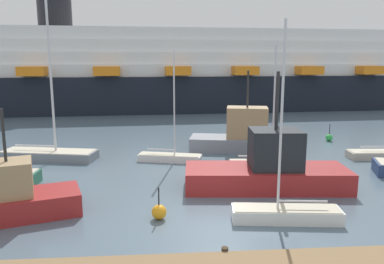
{
  "coord_description": "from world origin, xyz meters",
  "views": [
    {
      "loc": [
        -2.09,
        -15.68,
        6.91
      ],
      "look_at": [
        0.0,
        11.23,
        1.89
      ],
      "focal_mm": 35.66,
      "sensor_mm": 36.0,
      "label": 1
    }
  ],
  "objects": [
    {
      "name": "sailboat_0",
      "position": [
        4.53,
        7.75,
        0.41
      ],
      "size": [
        4.9,
        1.53,
        7.91
      ],
      "rotation": [
        0.0,
        0.0,
        -0.09
      ],
      "color": "black",
      "rests_on": "ground_plane"
    },
    {
      "name": "cruise_ship",
      "position": [
        -0.64,
        40.43,
        5.07
      ],
      "size": [
        89.94,
        18.69,
        15.81
      ],
      "rotation": [
        0.0,
        0.0,
        0.06
      ],
      "color": "black",
      "rests_on": "ground_plane"
    },
    {
      "name": "sailboat_4",
      "position": [
        -10.24,
        11.49,
        0.53
      ],
      "size": [
        7.02,
        3.27,
        12.02
      ],
      "rotation": [
        0.0,
        0.0,
        -0.2
      ],
      "color": "gray",
      "rests_on": "ground_plane"
    },
    {
      "name": "channel_buoy_0",
      "position": [
        -2.31,
        0.33,
        0.34
      ],
      "size": [
        0.66,
        0.66,
        1.48
      ],
      "color": "orange",
      "rests_on": "ground_plane"
    },
    {
      "name": "fishing_boat_2",
      "position": [
        3.68,
        4.12,
        1.08
      ],
      "size": [
        9.07,
        3.73,
        6.39
      ],
      "rotation": [
        0.0,
        0.0,
        -0.08
      ],
      "color": "maroon",
      "rests_on": "ground_plane"
    },
    {
      "name": "sailboat_7",
      "position": [
        -1.63,
        10.27,
        0.37
      ],
      "size": [
        4.57,
        2.2,
        7.59
      ],
      "rotation": [
        0.0,
        0.0,
        -0.25
      ],
      "color": "white",
      "rests_on": "ground_plane"
    },
    {
      "name": "fishing_boat_1",
      "position": [
        4.18,
        13.07,
        1.22
      ],
      "size": [
        8.32,
        4.2,
        6.22
      ],
      "rotation": [
        0.0,
        0.0,
        -0.2
      ],
      "color": "gray",
      "rests_on": "ground_plane"
    },
    {
      "name": "ground_plane",
      "position": [
        0.0,
        0.0,
        0.0
      ],
      "size": [
        600.0,
        600.0,
        0.0
      ],
      "primitive_type": "plane",
      "color": "slate"
    },
    {
      "name": "fishing_boat_0",
      "position": [
        -9.18,
        0.93,
        0.86
      ],
      "size": [
        7.05,
        4.31,
        4.93
      ],
      "rotation": [
        0.0,
        0.0,
        0.32
      ],
      "color": "maroon",
      "rests_on": "ground_plane"
    },
    {
      "name": "channel_buoy_2",
      "position": [
        12.49,
        16.12,
        0.31
      ],
      "size": [
        0.6,
        0.6,
        1.51
      ],
      "color": "green",
      "rests_on": "ground_plane"
    },
    {
      "name": "sailboat_3",
      "position": [
        3.24,
        -0.29,
        0.43
      ],
      "size": [
        4.85,
        1.76,
        8.59
      ],
      "rotation": [
        0.0,
        0.0,
        3.02
      ],
      "color": "white",
      "rests_on": "ground_plane"
    }
  ]
}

